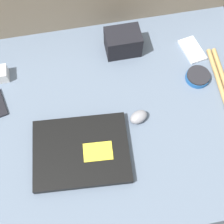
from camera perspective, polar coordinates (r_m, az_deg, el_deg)
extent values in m
plane|color=#4C4742|center=(1.17, 0.00, -3.46)|extent=(8.00, 8.00, 0.00)
cube|color=slate|center=(1.11, 0.00, -2.06)|extent=(1.07, 0.79, 0.14)
cube|color=black|center=(0.99, -5.65, -7.15)|extent=(0.32, 0.25, 0.02)
cube|color=yellow|center=(0.97, -2.59, -7.23)|extent=(0.09, 0.07, 0.00)
ellipsoid|color=gray|center=(1.03, 4.88, -0.90)|extent=(0.07, 0.06, 0.04)
cylinder|color=#1E569E|center=(1.15, 15.39, 6.15)|extent=(0.08, 0.08, 0.02)
cylinder|color=#232328|center=(1.14, 15.55, 6.50)|extent=(0.08, 0.08, 0.01)
cube|color=silver|center=(1.22, 14.46, 10.94)|extent=(0.08, 0.12, 0.01)
cube|color=black|center=(1.15, 2.00, 12.66)|extent=(0.13, 0.09, 0.09)
cube|color=silver|center=(1.17, -19.51, 6.58)|extent=(0.04, 0.05, 0.04)
cylinder|color=tan|center=(1.14, 19.49, 3.54)|extent=(0.04, 0.36, 0.02)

